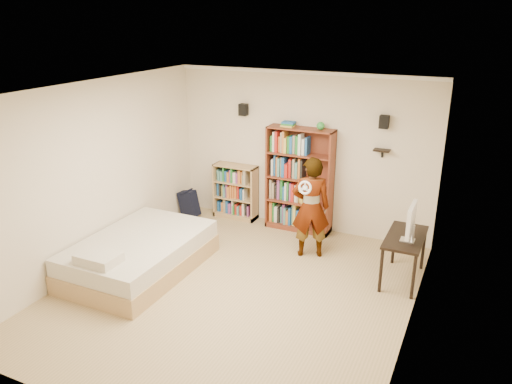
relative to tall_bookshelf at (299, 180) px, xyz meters
The scene contains 14 objects.
ground 2.50m from the tall_bookshelf, 90.83° to the right, with size 4.50×5.00×0.01m, color tan.
room_shell 2.49m from the tall_bookshelf, 90.83° to the right, with size 4.52×5.02×2.71m.
crown_molding 2.93m from the tall_bookshelf, 90.83° to the right, with size 4.50×5.00×0.06m.
speaker_left 1.55m from the tall_bookshelf, behind, with size 0.14×0.12×0.20m, color black.
speaker_right 1.72m from the tall_bookshelf, ahead, with size 0.14×0.12×0.20m, color black.
wall_shelf 1.47m from the tall_bookshelf, ahead, with size 0.25×0.16×0.03m, color black.
tall_bookshelf is the anchor object (origin of this frame).
low_bookshelf 1.29m from the tall_bookshelf, behind, with size 0.80×0.30×1.00m, color tan, non-canonical shape.
computer_desk 2.28m from the tall_bookshelf, 28.17° to the right, with size 0.49×0.99×0.67m, color black, non-canonical shape.
imac 2.32m from the tall_bookshelf, 30.72° to the right, with size 0.10×0.52×0.52m, color silver, non-canonical shape.
daybed 2.91m from the tall_bookshelf, 123.11° to the right, with size 1.41×2.17×0.64m, color silver, non-canonical shape.
person 1.00m from the tall_bookshelf, 59.54° to the right, with size 0.58×0.38×1.58m, color black.
wii_wheel 1.30m from the tall_bookshelf, 66.35° to the right, with size 0.20×0.20×0.04m, color silver.
navy_bag 2.17m from the tall_bookshelf, behind, with size 0.37×0.24×0.49m, color black, non-canonical shape.
Camera 1 is at (2.77, -5.23, 3.56)m, focal length 35.00 mm.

